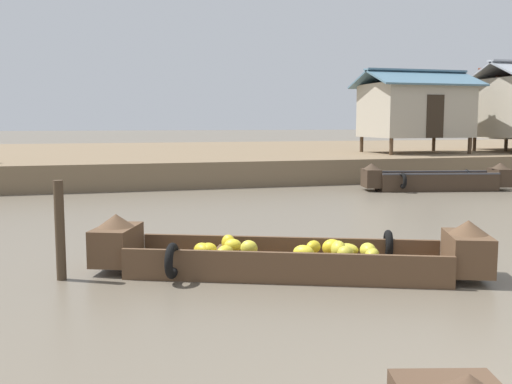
{
  "coord_description": "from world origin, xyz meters",
  "views": [
    {
      "loc": [
        -3.48,
        -2.72,
        2.29
      ],
      "look_at": [
        -0.6,
        7.35,
        1.05
      ],
      "focal_mm": 41.5,
      "sensor_mm": 36.0,
      "label": 1
    }
  ],
  "objects_px": {
    "banana_boat": "(287,255)",
    "stilt_house_left": "(415,109)",
    "mooring_post": "(60,230)",
    "fishing_skiff_distant": "(436,181)"
  },
  "relations": [
    {
      "from": "banana_boat",
      "to": "stilt_house_left",
      "type": "relative_size",
      "value": 1.19
    },
    {
      "from": "stilt_house_left",
      "to": "mooring_post",
      "type": "height_order",
      "value": "stilt_house_left"
    },
    {
      "from": "fishing_skiff_distant",
      "to": "mooring_post",
      "type": "relative_size",
      "value": 3.43
    },
    {
      "from": "mooring_post",
      "to": "banana_boat",
      "type": "bearing_deg",
      "value": -10.41
    },
    {
      "from": "stilt_house_left",
      "to": "mooring_post",
      "type": "xyz_separation_m",
      "value": [
        -14.48,
        -14.61,
        -2.12
      ]
    },
    {
      "from": "banana_boat",
      "to": "stilt_house_left",
      "type": "bearing_deg",
      "value": 53.58
    },
    {
      "from": "fishing_skiff_distant",
      "to": "mooring_post",
      "type": "height_order",
      "value": "mooring_post"
    },
    {
      "from": "stilt_house_left",
      "to": "mooring_post",
      "type": "distance_m",
      "value": 20.68
    },
    {
      "from": "mooring_post",
      "to": "fishing_skiff_distant",
      "type": "bearing_deg",
      "value": 35.99
    },
    {
      "from": "banana_boat",
      "to": "fishing_skiff_distant",
      "type": "xyz_separation_m",
      "value": [
        8.43,
        9.09,
        0.04
      ]
    }
  ]
}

